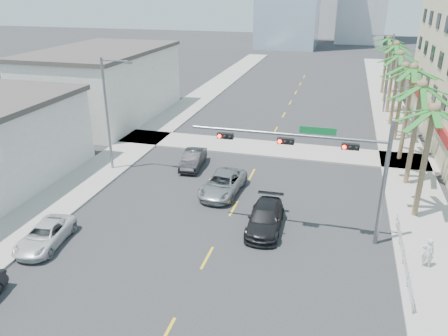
# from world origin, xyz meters

# --- Properties ---
(ground) EXTENTS (260.00, 260.00, 0.00)m
(ground) POSITION_xyz_m (0.00, 0.00, 0.00)
(ground) COLOR #262628
(ground) RESTS_ON ground
(sidewalk_right) EXTENTS (4.00, 120.00, 0.15)m
(sidewalk_right) POSITION_xyz_m (12.00, 20.00, 0.07)
(sidewalk_right) COLOR gray
(sidewalk_right) RESTS_ON ground
(sidewalk_left) EXTENTS (4.00, 120.00, 0.15)m
(sidewalk_left) POSITION_xyz_m (-12.00, 20.00, 0.07)
(sidewalk_left) COLOR gray
(sidewalk_left) RESTS_ON ground
(sidewalk_cross) EXTENTS (80.00, 4.00, 0.15)m
(sidewalk_cross) POSITION_xyz_m (0.00, 22.00, 0.07)
(sidewalk_cross) COLOR gray
(sidewalk_cross) RESTS_ON ground
(building_left_far) EXTENTS (11.00, 18.00, 7.20)m
(building_left_far) POSITION_xyz_m (-19.50, 28.00, 3.60)
(building_left_far) COLOR beige
(building_left_far) RESTS_ON ground
(traffic_signal_mast) EXTENTS (11.12, 0.54, 7.20)m
(traffic_signal_mast) POSITION_xyz_m (5.78, 7.95, 5.06)
(traffic_signal_mast) COLOR slate
(traffic_signal_mast) RESTS_ON ground
(palm_tree_0) EXTENTS (4.80, 4.80, 7.80)m
(palm_tree_0) POSITION_xyz_m (11.60, 12.00, 7.08)
(palm_tree_0) COLOR brown
(palm_tree_0) RESTS_ON ground
(palm_tree_1) EXTENTS (4.80, 4.80, 8.16)m
(palm_tree_1) POSITION_xyz_m (11.60, 17.20, 7.43)
(palm_tree_1) COLOR brown
(palm_tree_1) RESTS_ON ground
(palm_tree_2) EXTENTS (4.80, 4.80, 8.52)m
(palm_tree_2) POSITION_xyz_m (11.60, 22.40, 7.78)
(palm_tree_2) COLOR brown
(palm_tree_2) RESTS_ON ground
(palm_tree_3) EXTENTS (4.80, 4.80, 7.80)m
(palm_tree_3) POSITION_xyz_m (11.60, 27.60, 7.08)
(palm_tree_3) COLOR brown
(palm_tree_3) RESTS_ON ground
(palm_tree_4) EXTENTS (4.80, 4.80, 8.16)m
(palm_tree_4) POSITION_xyz_m (11.60, 32.80, 7.43)
(palm_tree_4) COLOR brown
(palm_tree_4) RESTS_ON ground
(palm_tree_5) EXTENTS (4.80, 4.80, 8.52)m
(palm_tree_5) POSITION_xyz_m (11.60, 38.00, 7.78)
(palm_tree_5) COLOR brown
(palm_tree_5) RESTS_ON ground
(palm_tree_6) EXTENTS (4.80, 4.80, 7.80)m
(palm_tree_6) POSITION_xyz_m (11.60, 43.20, 7.08)
(palm_tree_6) COLOR brown
(palm_tree_6) RESTS_ON ground
(palm_tree_7) EXTENTS (4.80, 4.80, 8.16)m
(palm_tree_7) POSITION_xyz_m (11.60, 48.40, 7.43)
(palm_tree_7) COLOR brown
(palm_tree_7) RESTS_ON ground
(streetlight_left) EXTENTS (2.55, 0.25, 9.00)m
(streetlight_left) POSITION_xyz_m (-11.00, 14.00, 5.06)
(streetlight_left) COLOR slate
(streetlight_left) RESTS_ON ground
(streetlight_right) EXTENTS (2.55, 0.25, 9.00)m
(streetlight_right) POSITION_xyz_m (11.00, 38.00, 5.06)
(streetlight_right) COLOR slate
(streetlight_right) RESTS_ON ground
(guardrail) EXTENTS (0.08, 8.08, 1.00)m
(guardrail) POSITION_xyz_m (10.30, 6.00, 0.67)
(guardrail) COLOR silver
(guardrail) RESTS_ON ground
(car_parked_far) EXTENTS (2.54, 4.64, 1.23)m
(car_parked_far) POSITION_xyz_m (-9.40, 2.84, 0.62)
(car_parked_far) COLOR silver
(car_parked_far) RESTS_ON ground
(car_lane_left) EXTENTS (1.87, 4.36, 1.40)m
(car_lane_left) POSITION_xyz_m (-5.00, 16.21, 0.70)
(car_lane_left) COLOR black
(car_lane_left) RESTS_ON ground
(car_lane_center) EXTENTS (2.76, 5.35, 1.44)m
(car_lane_center) POSITION_xyz_m (-1.34, 12.13, 0.72)
(car_lane_center) COLOR #A2A2A7
(car_lane_center) RESTS_ON ground
(car_lane_right) EXTENTS (2.18, 5.00, 1.43)m
(car_lane_right) POSITION_xyz_m (2.51, 7.96, 0.72)
(car_lane_right) COLOR black
(car_lane_right) RESTS_ON ground
(pedestrian) EXTENTS (0.63, 0.44, 1.67)m
(pedestrian) POSITION_xyz_m (11.45, 6.13, 0.99)
(pedestrian) COLOR silver
(pedestrian) RESTS_ON sidewalk_right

